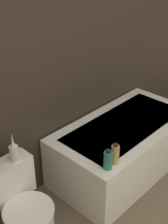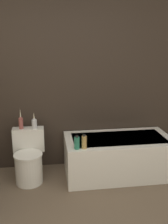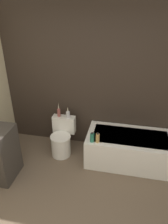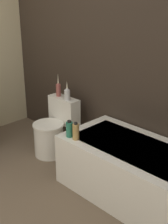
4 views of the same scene
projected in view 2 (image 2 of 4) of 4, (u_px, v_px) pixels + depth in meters
The scene contains 7 objects.
wall_back_tiled at pixel (57, 78), 3.65m from camera, with size 6.40×0.06×2.60m.
bathtub at pixel (118, 156), 3.63m from camera, with size 1.45×0.75×0.53m.
toilet at pixel (29, 159), 3.45m from camera, with size 0.42×0.51×0.67m.
vase_gold at pixel (21, 122), 3.48m from camera, with size 0.06×0.06×0.28m.
vase_silver at pixel (34, 123), 3.49m from camera, with size 0.07×0.07×0.23m.
shampoo_bottle_tall at pixel (77, 143), 3.18m from camera, with size 0.07×0.07×0.17m.
shampoo_bottle_short at pixel (84, 142), 3.19m from camera, with size 0.06×0.06×0.18m.
Camera 2 is at (-0.14, -1.59, 1.81)m, focal length 42.00 mm.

